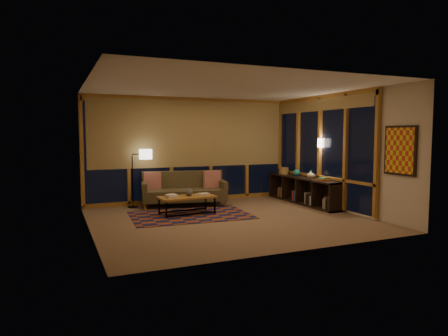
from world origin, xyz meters
name	(u,v)px	position (x,y,z in m)	size (l,w,h in m)	color
floor	(229,219)	(0.00, 0.00, 0.00)	(5.50, 5.00, 0.01)	#8A7056
ceiling	(229,87)	(0.00, 0.00, 2.70)	(5.50, 5.00, 0.01)	silver
walls	(229,154)	(0.00, 0.00, 1.35)	(5.51, 5.01, 2.70)	beige
window_wall_back	(191,150)	(0.00, 2.43, 1.35)	(5.30, 0.16, 2.60)	#B57E2D
window_wall_right	(319,151)	(2.68, 0.60, 1.35)	(0.16, 3.70, 2.60)	#B57E2D
wall_art	(400,150)	(2.71, -1.85, 1.45)	(0.06, 0.74, 0.94)	red
wall_sconce	(321,143)	(2.62, 0.45, 1.55)	(0.12, 0.18, 0.22)	beige
sofa	(184,189)	(-0.39, 1.84, 0.41)	(2.02, 0.82, 0.83)	brown
pillow_left	(152,181)	(-1.10, 2.16, 0.62)	(0.42, 0.14, 0.42)	red
pillow_right	(212,179)	(0.35, 1.87, 0.63)	(0.42, 0.14, 0.42)	red
area_rug	(190,215)	(-0.62, 0.69, 0.01)	(2.53, 1.69, 0.01)	brown
coffee_table	(187,205)	(-0.66, 0.79, 0.20)	(1.22, 0.56, 0.41)	#B57E2D
book_stack_a	(171,196)	(-1.03, 0.75, 0.44)	(0.22, 0.18, 0.06)	beige
book_stack_b	(203,194)	(-0.28, 0.80, 0.43)	(0.23, 0.18, 0.05)	beige
ceramic_pot	(189,192)	(-0.60, 0.82, 0.49)	(0.16, 0.16, 0.16)	#2E2F35
floor_lamp	(133,178)	(-1.58, 2.17, 0.70)	(0.47, 0.31, 1.41)	black
bookshelf	(302,190)	(2.49, 1.00, 0.34)	(0.40, 2.68, 0.67)	black
basket	(284,171)	(2.47, 1.86, 0.76)	(0.25, 0.25, 0.19)	tan
teal_bowl	(297,173)	(2.49, 1.28, 0.76)	(0.18, 0.18, 0.18)	#197C72
vase	(311,175)	(2.49, 0.66, 0.77)	(0.19, 0.19, 0.20)	#C2B192
shelf_book_stack	(323,179)	(2.49, 0.16, 0.71)	(0.19, 0.27, 0.08)	beige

